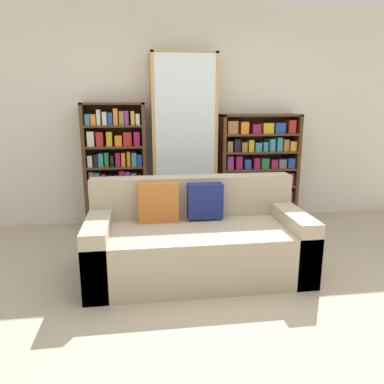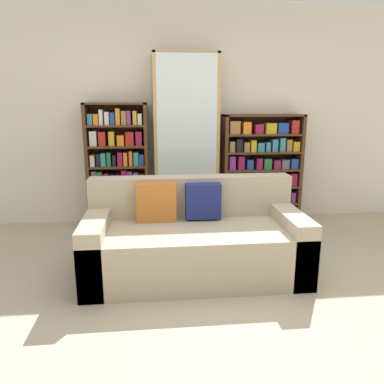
% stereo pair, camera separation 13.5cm
% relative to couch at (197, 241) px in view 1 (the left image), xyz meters
% --- Properties ---
extents(ground_plane, '(16.00, 16.00, 0.00)m').
position_rel_couch_xyz_m(ground_plane, '(0.19, -0.61, -0.30)').
color(ground_plane, tan).
extents(wall_back, '(6.32, 0.06, 2.70)m').
position_rel_couch_xyz_m(wall_back, '(0.19, 1.65, 1.05)').
color(wall_back, silver).
rests_on(wall_back, ground).
extents(couch, '(1.91, 0.90, 0.83)m').
position_rel_couch_xyz_m(couch, '(0.00, 0.00, 0.00)').
color(couch, tan).
rests_on(couch, ground).
extents(bookshelf_left, '(0.74, 0.32, 1.51)m').
position_rel_couch_xyz_m(bookshelf_left, '(-0.78, 1.44, 0.44)').
color(bookshelf_left, '#4C2D19').
rests_on(bookshelf_left, ground).
extents(display_cabinet, '(0.78, 0.36, 2.08)m').
position_rel_couch_xyz_m(display_cabinet, '(0.05, 1.42, 0.73)').
color(display_cabinet, tan).
rests_on(display_cabinet, ground).
extents(bookshelf_right, '(1.00, 0.32, 1.37)m').
position_rel_couch_xyz_m(bookshelf_right, '(1.01, 1.44, 0.37)').
color(bookshelf_right, '#4C2D19').
rests_on(bookshelf_right, ground).
extents(wine_bottle, '(0.08, 0.08, 0.36)m').
position_rel_couch_xyz_m(wine_bottle, '(0.60, 0.72, -0.15)').
color(wine_bottle, '#192333').
rests_on(wine_bottle, ground).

